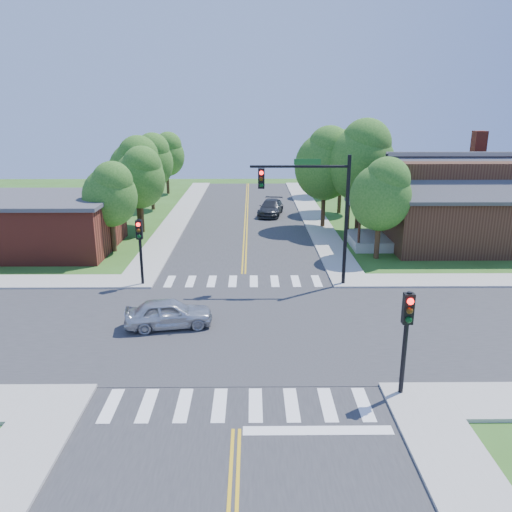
{
  "coord_description": "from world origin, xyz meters",
  "views": [
    {
      "loc": [
        0.49,
        -20.69,
        9.49
      ],
      "look_at": [
        0.71,
        3.98,
        2.2
      ],
      "focal_mm": 35.0,
      "sensor_mm": 36.0,
      "label": 1
    }
  ],
  "objects_px": {
    "signal_mast_ne": "(316,200)",
    "house_ne": "(457,199)",
    "car_silver": "(169,314)",
    "signal_pole_se": "(407,325)",
    "car_dgrey": "(271,208)",
    "signal_pole_nw": "(140,240)"
  },
  "relations": [
    {
      "from": "signal_pole_nw",
      "to": "house_ne",
      "type": "bearing_deg",
      "value": 22.69
    },
    {
      "from": "signal_mast_ne",
      "to": "signal_pole_se",
      "type": "bearing_deg",
      "value": -81.44
    },
    {
      "from": "signal_mast_ne",
      "to": "car_dgrey",
      "type": "distance_m",
      "value": 19.58
    },
    {
      "from": "signal_mast_ne",
      "to": "house_ne",
      "type": "relative_size",
      "value": 0.55
    },
    {
      "from": "car_silver",
      "to": "car_dgrey",
      "type": "relative_size",
      "value": 0.8
    },
    {
      "from": "house_ne",
      "to": "car_silver",
      "type": "bearing_deg",
      "value": -142.3
    },
    {
      "from": "signal_pole_se",
      "to": "car_silver",
      "type": "bearing_deg",
      "value": 147.36
    },
    {
      "from": "car_dgrey",
      "to": "car_silver",
      "type": "bearing_deg",
      "value": -92.42
    },
    {
      "from": "signal_pole_se",
      "to": "car_dgrey",
      "type": "distance_m",
      "value": 30.52
    },
    {
      "from": "signal_pole_nw",
      "to": "signal_mast_ne",
      "type": "bearing_deg",
      "value": 0.07
    },
    {
      "from": "house_ne",
      "to": "signal_pole_se",
      "type": "bearing_deg",
      "value": -115.58
    },
    {
      "from": "signal_pole_se",
      "to": "car_silver",
      "type": "relative_size",
      "value": 0.93
    },
    {
      "from": "signal_mast_ne",
      "to": "car_silver",
      "type": "xyz_separation_m",
      "value": [
        -7.16,
        -5.54,
        -4.19
      ]
    },
    {
      "from": "signal_mast_ne",
      "to": "car_silver",
      "type": "height_order",
      "value": "signal_mast_ne"
    },
    {
      "from": "signal_mast_ne",
      "to": "car_silver",
      "type": "distance_m",
      "value": 9.98
    },
    {
      "from": "signal_pole_se",
      "to": "house_ne",
      "type": "distance_m",
      "value": 22.03
    },
    {
      "from": "signal_pole_nw",
      "to": "car_dgrey",
      "type": "xyz_separation_m",
      "value": [
        7.86,
        19.08,
        -1.96
      ]
    },
    {
      "from": "signal_pole_se",
      "to": "car_dgrey",
      "type": "relative_size",
      "value": 0.75
    },
    {
      "from": "signal_pole_se",
      "to": "signal_pole_nw",
      "type": "xyz_separation_m",
      "value": [
        -11.2,
        11.2,
        0.0
      ]
    },
    {
      "from": "signal_mast_ne",
      "to": "signal_pole_nw",
      "type": "height_order",
      "value": "signal_mast_ne"
    },
    {
      "from": "signal_pole_se",
      "to": "signal_mast_ne",
      "type": "bearing_deg",
      "value": 98.56
    },
    {
      "from": "house_ne",
      "to": "car_silver",
      "type": "relative_size",
      "value": 3.19
    }
  ]
}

